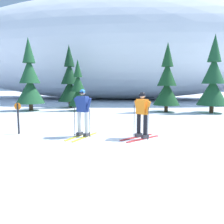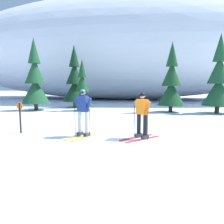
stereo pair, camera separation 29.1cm
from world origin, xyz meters
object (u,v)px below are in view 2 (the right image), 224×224
object	(u,v)px
skier_orange_jacket	(142,114)
pine_tree_far_right	(219,80)
skier_navy_jacket	(83,112)
pine_tree_far_left	(35,80)
pine_tree_center_left	(75,82)
trail_marker_post	(20,116)
pine_tree_center_right	(171,83)
pine_tree_center	(82,89)

from	to	relation	value
skier_orange_jacket	pine_tree_far_right	bearing A→B (deg)	60.94
skier_navy_jacket	pine_tree_far_right	size ratio (longest dim) A/B	0.33
skier_navy_jacket	pine_tree_far_left	xyz separation A→B (m)	(-6.50, 7.60, 1.37)
pine_tree_center_left	trail_marker_post	size ratio (longest dim) A/B	4.31
skier_navy_jacket	skier_orange_jacket	distance (m)	2.20
skier_orange_jacket	pine_tree_center_right	world-z (taller)	pine_tree_center_right
pine_tree_center_left	pine_tree_far_right	size ratio (longest dim) A/B	1.00
pine_tree_far_left	pine_tree_center	distance (m)	3.75
pine_tree_far_left	pine_tree_center_right	world-z (taller)	pine_tree_far_left
pine_tree_center_left	trail_marker_post	world-z (taller)	pine_tree_center_left
skier_orange_jacket	pine_tree_center_left	world-z (taller)	pine_tree_center_left
skier_orange_jacket	pine_tree_center	distance (m)	9.42
skier_navy_jacket	pine_tree_far_right	bearing A→B (deg)	51.01
skier_navy_jacket	pine_tree_center_left	distance (m)	11.28
skier_orange_jacket	pine_tree_center_right	bearing A→B (deg)	79.86
skier_navy_jacket	pine_tree_center_right	size ratio (longest dim) A/B	0.36
pine_tree_center_right	trail_marker_post	xyz separation A→B (m)	(-6.35, -8.50, -1.37)
skier_orange_jacket	pine_tree_center_left	distance (m)	12.21
pine_tree_center	pine_tree_far_right	distance (m)	9.68
skier_navy_jacket	pine_tree_center_right	xyz separation A→B (m)	(3.70, 8.49, 1.15)
skier_navy_jacket	pine_tree_center	size ratio (longest dim) A/B	0.46
skier_orange_jacket	trail_marker_post	world-z (taller)	skier_orange_jacket
pine_tree_far_left	trail_marker_post	size ratio (longest dim) A/B	4.41
pine_tree_center_right	skier_navy_jacket	bearing A→B (deg)	-113.54
pine_tree_far_left	pine_tree_center_left	xyz separation A→B (m)	(2.15, 2.73, -0.05)
pine_tree_center	pine_tree_far_left	bearing A→B (deg)	-173.15
skier_navy_jacket	pine_tree_center	bearing A→B (deg)	109.48
skier_navy_jacket	skier_orange_jacket	bearing A→B (deg)	3.01
skier_orange_jacket	pine_tree_far_right	distance (m)	9.60
skier_orange_jacket	pine_tree_center	size ratio (longest dim) A/B	0.44
pine_tree_far_left	pine_tree_center	world-z (taller)	pine_tree_far_left
skier_orange_jacket	pine_tree_far_right	xyz separation A→B (m)	(4.61, 8.30, 1.38)
pine_tree_center_right	pine_tree_far_right	bearing A→B (deg)	-1.36
pine_tree_center_left	pine_tree_center	size ratio (longest dim) A/B	1.39
skier_orange_jacket	pine_tree_far_right	size ratio (longest dim) A/B	0.31
pine_tree_center_left	trail_marker_post	xyz separation A→B (m)	(1.70, -10.33, -1.54)
skier_navy_jacket	pine_tree_center	distance (m)	8.55
skier_navy_jacket	pine_tree_center	xyz separation A→B (m)	(-2.84, 8.04, 0.68)
pine_tree_far_left	skier_navy_jacket	bearing A→B (deg)	-49.43
skier_navy_jacket	pine_tree_far_right	distance (m)	10.91
pine_tree_center_right	skier_orange_jacket	bearing A→B (deg)	-100.14
skier_orange_jacket	trail_marker_post	bearing A→B (deg)	-178.48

